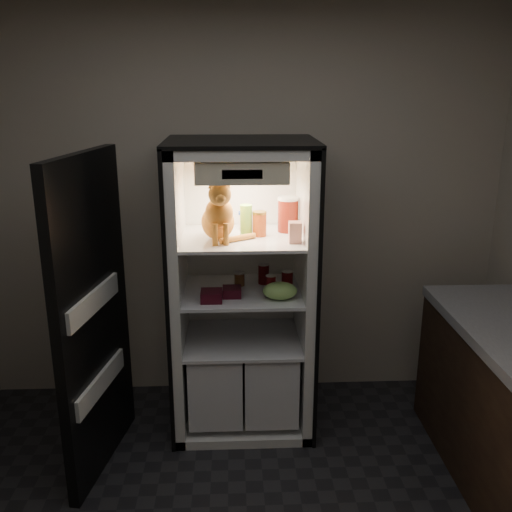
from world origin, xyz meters
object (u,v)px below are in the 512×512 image
(pepper_jar, at_px, (288,214))
(parmesan_shaker, at_px, (246,220))
(condiment_jar, at_px, (239,279))
(berry_box_left, at_px, (212,296))
(tabby_cat, at_px, (219,216))
(mayo_tub, at_px, (245,221))
(berry_box_right, at_px, (232,292))
(salsa_jar, at_px, (259,224))
(soda_can_b, at_px, (287,281))
(soda_can_a, at_px, (264,274))
(soda_can_c, at_px, (271,284))
(cream_carton, at_px, (295,232))
(refrigerator, at_px, (242,308))
(grape_bag, at_px, (280,291))

(pepper_jar, bearing_deg, parmesan_shaker, -159.67)
(condiment_jar, bearing_deg, berry_box_left, -122.80)
(tabby_cat, height_order, mayo_tub, tabby_cat)
(berry_box_right, bearing_deg, salsa_jar, 34.56)
(soda_can_b, bearing_deg, soda_can_a, 133.35)
(soda_can_b, height_order, soda_can_c, soda_can_b)
(salsa_jar, relative_size, berry_box_right, 1.35)
(parmesan_shaker, relative_size, soda_can_c, 1.66)
(cream_carton, bearing_deg, parmesan_shaker, 149.51)
(refrigerator, bearing_deg, grape_bag, -44.57)
(tabby_cat, bearing_deg, soda_can_b, 0.64)
(soda_can_b, relative_size, soda_can_c, 1.13)
(parmesan_shaker, xyz_separation_m, berry_box_right, (-0.09, -0.12, -0.42))
(salsa_jar, bearing_deg, cream_carton, -39.25)
(tabby_cat, height_order, salsa_jar, tabby_cat)
(tabby_cat, distance_m, parmesan_shaker, 0.20)
(condiment_jar, xyz_separation_m, berry_box_right, (-0.05, -0.20, -0.02))
(refrigerator, bearing_deg, soda_can_b, -16.90)
(refrigerator, xyz_separation_m, tabby_cat, (-0.14, -0.14, 0.65))
(tabby_cat, bearing_deg, parmesan_shaker, 23.67)
(pepper_jar, xyz_separation_m, berry_box_left, (-0.48, -0.29, -0.43))
(grape_bag, relative_size, berry_box_right, 1.84)
(refrigerator, bearing_deg, condiment_jar, 115.89)
(mayo_tub, xyz_separation_m, grape_bag, (0.20, -0.33, -0.36))
(soda_can_a, height_order, soda_can_c, soda_can_a)
(soda_can_c, bearing_deg, salsa_jar, 130.02)
(parmesan_shaker, xyz_separation_m, soda_can_c, (0.15, -0.08, -0.39))
(tabby_cat, bearing_deg, berry_box_left, -123.32)
(pepper_jar, xyz_separation_m, soda_can_a, (-0.15, 0.01, -0.39))
(berry_box_left, xyz_separation_m, berry_box_right, (0.12, 0.07, -0.00))
(parmesan_shaker, bearing_deg, grape_bag, -42.34)
(mayo_tub, xyz_separation_m, soda_can_a, (0.12, -0.05, -0.34))
(berry_box_right, bearing_deg, cream_carton, -6.78)
(grape_bag, bearing_deg, tabby_cat, 166.79)
(salsa_jar, height_order, berry_box_right, salsa_jar)
(refrigerator, distance_m, soda_can_c, 0.30)
(mayo_tub, bearing_deg, soda_can_a, -22.94)
(mayo_tub, relative_size, berry_box_left, 0.93)
(condiment_jar, bearing_deg, salsa_jar, -31.07)
(tabby_cat, distance_m, soda_can_c, 0.54)
(condiment_jar, bearing_deg, cream_carton, -36.32)
(cream_carton, xyz_separation_m, soda_can_a, (-0.17, 0.27, -0.35))
(soda_can_a, bearing_deg, pepper_jar, -1.94)
(mayo_tub, distance_m, soda_can_b, 0.47)
(parmesan_shaker, height_order, pepper_jar, pepper_jar)
(pepper_jar, relative_size, soda_can_c, 1.88)
(salsa_jar, relative_size, grape_bag, 0.73)
(refrigerator, distance_m, soda_can_a, 0.26)
(salsa_jar, height_order, berry_box_left, salsa_jar)
(soda_can_a, relative_size, berry_box_right, 1.15)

